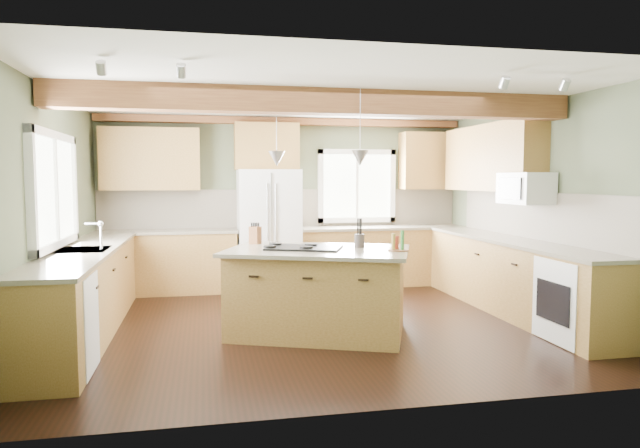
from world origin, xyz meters
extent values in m
plane|color=black|center=(0.00, 0.00, 0.00)|extent=(5.60, 5.60, 0.00)
plane|color=silver|center=(0.00, 0.00, 2.60)|extent=(5.60, 5.60, 0.00)
plane|color=#48523A|center=(0.00, 2.50, 1.30)|extent=(5.60, 0.00, 5.60)
plane|color=#48523A|center=(-2.80, 0.00, 1.30)|extent=(0.00, 5.00, 5.00)
plane|color=#48523A|center=(2.80, 0.00, 1.30)|extent=(0.00, 5.00, 5.00)
cube|color=#522817|center=(0.00, -0.41, 2.47)|extent=(5.55, 0.26, 0.26)
cube|color=#522817|center=(0.00, 2.40, 2.54)|extent=(5.55, 0.20, 0.10)
cube|color=brown|center=(0.00, 2.48, 1.21)|extent=(5.58, 0.03, 0.58)
cube|color=brown|center=(2.78, 0.05, 1.21)|extent=(0.03, 3.70, 0.58)
cube|color=brown|center=(-1.79, 2.20, 0.44)|extent=(2.02, 0.60, 0.88)
cube|color=#4F483A|center=(-1.79, 2.20, 0.90)|extent=(2.06, 0.64, 0.04)
cube|color=brown|center=(1.49, 2.20, 0.44)|extent=(2.62, 0.60, 0.88)
cube|color=#4F483A|center=(1.49, 2.20, 0.90)|extent=(2.66, 0.64, 0.04)
cube|color=brown|center=(-2.50, 0.05, 0.44)|extent=(0.60, 3.70, 0.88)
cube|color=#4F483A|center=(-2.50, 0.05, 0.90)|extent=(0.64, 3.74, 0.04)
cube|color=brown|center=(2.50, 0.05, 0.44)|extent=(0.60, 3.70, 0.88)
cube|color=#4F483A|center=(2.50, 0.05, 0.90)|extent=(0.64, 3.74, 0.04)
cube|color=brown|center=(-1.99, 2.33, 1.95)|extent=(1.40, 0.35, 0.90)
cube|color=brown|center=(-0.30, 2.33, 2.15)|extent=(0.96, 0.35, 0.70)
cube|color=brown|center=(2.62, 0.90, 1.95)|extent=(0.35, 2.20, 0.90)
cube|color=brown|center=(2.30, 2.33, 1.95)|extent=(0.90, 0.35, 0.90)
cube|color=white|center=(-2.78, 0.05, 1.55)|extent=(0.04, 1.60, 1.05)
cube|color=white|center=(1.15, 2.48, 1.55)|extent=(1.10, 0.04, 1.00)
cube|color=#262628|center=(-2.50, 0.05, 0.91)|extent=(0.50, 0.65, 0.03)
cylinder|color=#B2B2B7|center=(-2.32, 0.05, 1.05)|extent=(0.02, 0.02, 0.28)
cube|color=white|center=(-2.49, -1.25, 0.43)|extent=(0.60, 0.60, 0.84)
cube|color=white|center=(2.49, -1.25, 0.43)|extent=(0.60, 0.72, 0.84)
cube|color=white|center=(2.58, -0.05, 1.55)|extent=(0.40, 0.70, 0.38)
cone|color=#B2B2B7|center=(-0.47, -0.24, 1.88)|extent=(0.18, 0.18, 0.16)
cone|color=#B2B2B7|center=(0.36, -0.57, 1.88)|extent=(0.18, 0.18, 0.16)
cube|color=white|center=(-0.30, 2.12, 0.90)|extent=(0.90, 0.74, 1.80)
cube|color=olive|center=(-0.06, -0.41, 0.44)|extent=(2.06, 1.67, 0.88)
cube|color=#4F483A|center=(-0.06, -0.41, 0.90)|extent=(2.22, 1.83, 0.04)
cube|color=black|center=(-0.20, -0.35, 0.93)|extent=(0.91, 0.76, 0.02)
cube|color=brown|center=(-0.67, 0.20, 1.02)|extent=(0.15, 0.15, 0.20)
cylinder|color=#37302C|center=(0.41, -0.36, 0.99)|extent=(0.14, 0.14, 0.15)
camera|label=1|loc=(-1.24, -6.32, 1.67)|focal=32.00mm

